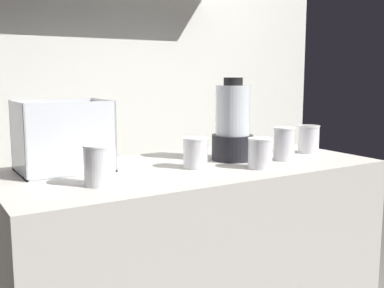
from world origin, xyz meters
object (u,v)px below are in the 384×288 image
(blender_pitcher, at_px, (233,125))
(juice_cup_carrot_far_right, at_px, (309,140))
(juice_cup_pomegranate_middle, at_px, (260,155))
(juice_cup_mango_far_left, at_px, (98,167))
(juice_cup_orange_right, at_px, (284,146))
(juice_cup_carrot_left, at_px, (195,155))
(carrot_display_bin, at_px, (65,150))

(blender_pitcher, height_order, juice_cup_carrot_far_right, blender_pitcher)
(juice_cup_pomegranate_middle, height_order, juice_cup_carrot_far_right, juice_cup_carrot_far_right)
(juice_cup_mango_far_left, relative_size, juice_cup_carrot_far_right, 1.05)
(juice_cup_orange_right, bearing_deg, juice_cup_mango_far_left, -178.20)
(juice_cup_mango_far_left, xyz_separation_m, juice_cup_pomegranate_middle, (0.59, -0.05, -0.01))
(juice_cup_mango_far_left, distance_m, juice_cup_carrot_left, 0.40)
(carrot_display_bin, xyz_separation_m, blender_pitcher, (0.62, -0.14, 0.06))
(juice_cup_carrot_far_right, bearing_deg, juice_cup_carrot_left, -177.44)
(blender_pitcher, xyz_separation_m, juice_cup_pomegranate_middle, (-0.01, -0.19, -0.09))
(carrot_display_bin, height_order, juice_cup_mango_far_left, carrot_display_bin)
(juice_cup_mango_far_left, bearing_deg, carrot_display_bin, 94.78)
(blender_pitcher, distance_m, juice_cup_carrot_left, 0.24)
(juice_cup_orange_right, relative_size, juice_cup_carrot_far_right, 1.09)
(blender_pitcher, relative_size, juice_cup_carrot_far_right, 2.72)
(juice_cup_mango_far_left, relative_size, juice_cup_carrot_left, 1.13)
(juice_cup_carrot_left, height_order, juice_cup_orange_right, juice_cup_orange_right)
(carrot_display_bin, relative_size, blender_pitcher, 0.94)
(carrot_display_bin, height_order, blender_pitcher, blender_pitcher)
(juice_cup_mango_far_left, xyz_separation_m, juice_cup_carrot_far_right, (0.98, 0.10, -0.00))
(juice_cup_mango_far_left, height_order, juice_cup_pomegranate_middle, juice_cup_mango_far_left)
(blender_pitcher, height_order, juice_cup_pomegranate_middle, blender_pitcher)
(juice_cup_mango_far_left, bearing_deg, juice_cup_carrot_far_right, 5.86)
(juice_cup_pomegranate_middle, bearing_deg, juice_cup_carrot_far_right, 21.07)
(juice_cup_mango_far_left, relative_size, juice_cup_pomegranate_middle, 1.13)
(blender_pitcher, xyz_separation_m, juice_cup_carrot_left, (-0.21, -0.06, -0.09))
(blender_pitcher, xyz_separation_m, juice_cup_mango_far_left, (-0.60, -0.14, -0.08))
(carrot_display_bin, distance_m, juice_cup_carrot_left, 0.46)
(carrot_display_bin, distance_m, juice_cup_mango_far_left, 0.27)
(juice_cup_mango_far_left, distance_m, juice_cup_carrot_far_right, 0.99)
(blender_pitcher, distance_m, juice_cup_pomegranate_middle, 0.21)
(juice_cup_mango_far_left, height_order, juice_cup_carrot_left, juice_cup_mango_far_left)
(juice_cup_mango_far_left, bearing_deg, blender_pitcher, 12.67)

